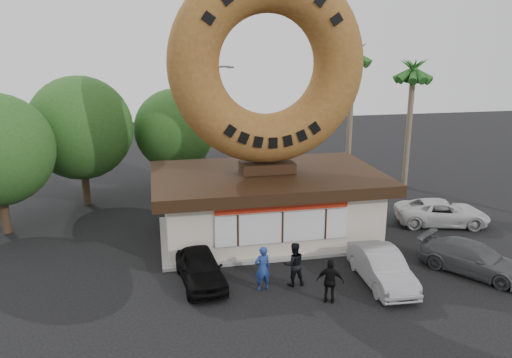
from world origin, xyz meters
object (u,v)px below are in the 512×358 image
object	(u,v)px
street_lamp	(206,119)
person_center	(294,264)
donut_shop	(267,202)
person_left	(262,268)
person_right	(330,281)
car_silver	(382,267)
car_grey	(474,259)
giant_donut	(268,65)
car_white	(442,212)
car_black	(200,267)

from	to	relation	value
street_lamp	person_center	size ratio (longest dim) A/B	4.41
donut_shop	person_left	size ratio (longest dim) A/B	6.14
street_lamp	person_left	distance (m)	16.03
person_right	car_silver	distance (m)	2.77
donut_shop	person_right	size ratio (longest dim) A/B	6.44
street_lamp	person_right	bearing A→B (deg)	-81.19
donut_shop	person_center	world-z (taller)	donut_shop
person_center	car_grey	distance (m)	7.75
person_left	car_grey	distance (m)	9.05
car_silver	person_center	bearing A→B (deg)	172.63
car_silver	giant_donut	bearing A→B (deg)	120.98
car_silver	car_grey	world-z (taller)	car_silver
person_center	donut_shop	bearing A→B (deg)	-92.01
person_right	person_left	bearing A→B (deg)	-9.73
street_lamp	person_left	world-z (taller)	street_lamp
person_center	car_white	distance (m)	10.91
car_black	giant_donut	bearing A→B (deg)	44.21
car_black	car_silver	size ratio (longest dim) A/B	0.95
giant_donut	car_silver	bearing A→B (deg)	-61.06
person_right	car_black	xyz separation A→B (m)	(-4.60, 2.56, -0.18)
person_left	person_right	world-z (taller)	person_left
car_grey	car_white	size ratio (longest dim) A/B	0.93
person_center	person_right	bearing A→B (deg)	119.92
giant_donut	car_black	xyz separation A→B (m)	(-3.80, -4.56, -7.76)
car_grey	car_black	bearing A→B (deg)	137.55
street_lamp	person_center	distance (m)	15.99
person_center	car_silver	size ratio (longest dim) A/B	0.43
person_center	car_silver	bearing A→B (deg)	170.18
giant_donut	car_black	world-z (taller)	giant_donut
person_left	person_right	bearing A→B (deg)	135.89
person_left	giant_donut	bearing A→B (deg)	-115.19
street_lamp	person_left	bearing A→B (deg)	-88.56
car_white	street_lamp	bearing A→B (deg)	62.51
person_right	car_silver	xyz separation A→B (m)	(2.56, 1.04, -0.17)
giant_donut	person_center	world-z (taller)	giant_donut
street_lamp	person_right	world-z (taller)	street_lamp
donut_shop	car_white	xyz separation A→B (m)	(9.51, -0.42, -1.09)
giant_donut	car_grey	size ratio (longest dim) A/B	2.06
street_lamp	car_grey	xyz separation A→B (m)	(9.43, -15.99, -3.83)
street_lamp	car_white	bearing A→B (deg)	-42.56
person_center	car_white	world-z (taller)	person_center
donut_shop	car_silver	bearing A→B (deg)	-61.00
giant_donut	car_grey	distance (m)	12.41
donut_shop	car_black	distance (m)	6.02
donut_shop	car_silver	world-z (taller)	donut_shop
street_lamp	person_right	distance (m)	17.70
street_lamp	car_silver	world-z (taller)	street_lamp
person_left	person_center	bearing A→B (deg)	175.05
person_left	car_black	world-z (taller)	person_left
car_white	car_black	bearing A→B (deg)	122.30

